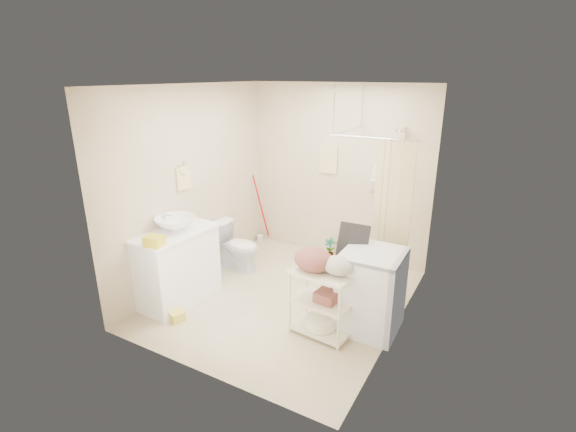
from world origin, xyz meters
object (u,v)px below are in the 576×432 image
at_px(vanity, 177,266).
at_px(toilet, 237,246).
at_px(washing_machine, 371,291).
at_px(laundry_rack, 322,297).

distance_m(vanity, toilet, 1.11).
height_order(vanity, toilet, vanity).
relative_size(toilet, washing_machine, 0.76).
distance_m(vanity, laundry_rack, 1.88).
relative_size(washing_machine, laundry_rack, 1.03).
relative_size(vanity, toilet, 1.50).
relative_size(vanity, laundry_rack, 1.17).
bearing_deg(vanity, toilet, 87.06).
xyz_separation_m(vanity, toilet, (0.12, 1.10, -0.11)).
height_order(vanity, laundry_rack, vanity).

